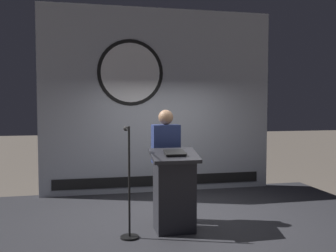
{
  "coord_description": "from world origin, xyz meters",
  "views": [
    {
      "loc": [
        -1.47,
        -5.54,
        2.05
      ],
      "look_at": [
        -0.27,
        -0.14,
        1.72
      ],
      "focal_mm": 40.84,
      "sensor_mm": 36.0,
      "label": 1
    }
  ],
  "objects": [
    {
      "name": "speaker_person",
      "position": [
        -0.28,
        -0.06,
        1.14
      ],
      "size": [
        0.4,
        0.26,
        1.65
      ],
      "color": "black",
      "rests_on": "stage_platform"
    },
    {
      "name": "podium",
      "position": [
        -0.27,
        -0.54,
        0.84
      ],
      "size": [
        0.64,
        0.5,
        1.12
      ],
      "color": "#26262B",
      "rests_on": "stage_platform"
    },
    {
      "name": "ground_plane",
      "position": [
        0.0,
        0.0,
        0.0
      ],
      "size": [
        40.0,
        40.0,
        0.0
      ],
      "primitive_type": "plane",
      "color": "#6B6056"
    },
    {
      "name": "banner_display",
      "position": [
        -0.02,
        1.85,
        2.1
      ],
      "size": [
        4.58,
        0.12,
        3.59
      ],
      "color": "#B2B7C1",
      "rests_on": "stage_platform"
    },
    {
      "name": "microphone_stand",
      "position": [
        -0.9,
        -0.64,
        0.81
      ],
      "size": [
        0.24,
        0.5,
        1.45
      ],
      "color": "black",
      "rests_on": "stage_platform"
    },
    {
      "name": "stage_platform",
      "position": [
        0.0,
        0.0,
        0.15
      ],
      "size": [
        6.4,
        4.0,
        0.3
      ],
      "primitive_type": "cube",
      "color": "#333338",
      "rests_on": "ground"
    }
  ]
}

